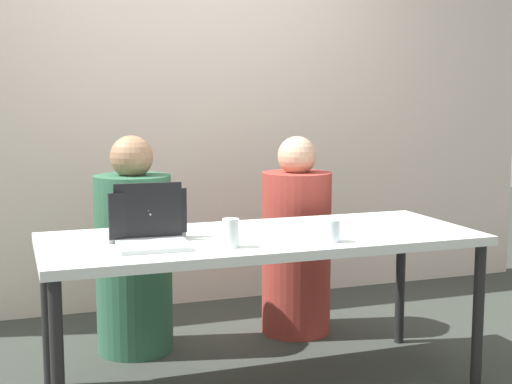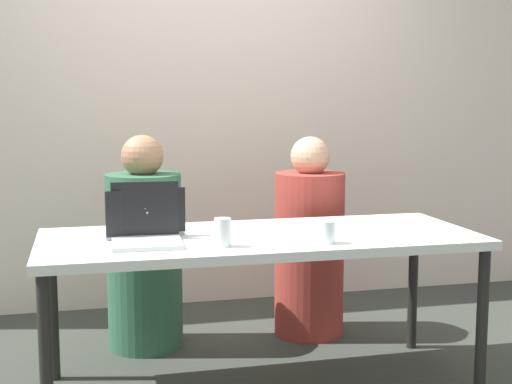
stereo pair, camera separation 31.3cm
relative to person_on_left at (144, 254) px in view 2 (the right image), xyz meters
name	(u,v)px [view 2 (the right image)]	position (x,y,z in m)	size (l,w,h in m)	color
back_wall	(203,97)	(0.45, 0.80, 0.81)	(4.99, 0.10, 2.63)	beige
desk	(260,247)	(0.45, -0.69, 0.16)	(1.92, 0.77, 0.71)	silver
person_on_left	(144,254)	(0.00, 0.00, 0.00)	(0.40, 0.40, 1.12)	#2D5C41
person_on_right	(309,247)	(0.91, 0.00, -0.01)	(0.43, 0.43, 1.10)	#9A342C
laptop_front_left	(146,230)	(-0.05, -0.76, 0.27)	(0.30, 0.30, 0.25)	silver
laptop_back_left	(142,225)	(-0.06, -0.58, 0.26)	(0.39, 0.29, 0.21)	silver
water_glass_left	(223,234)	(0.24, -0.90, 0.26)	(0.07, 0.07, 0.12)	white
water_glass_right	(327,234)	(0.68, -0.94, 0.25)	(0.07, 0.07, 0.09)	silver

